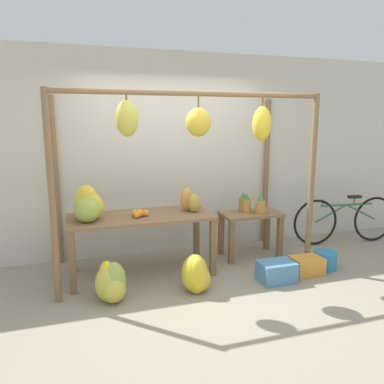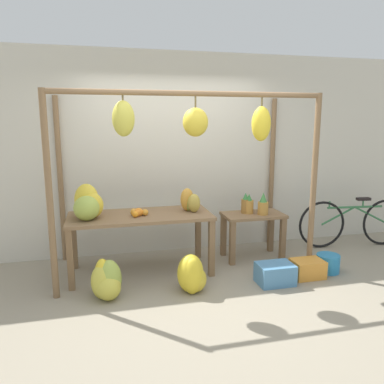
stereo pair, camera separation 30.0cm
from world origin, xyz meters
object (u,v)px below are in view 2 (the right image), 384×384
object	(u,v)px
pineapple_cluster	(252,205)
parked_bicycle	(354,222)
banana_pile_ground_right	(192,276)
fruit_crate_white	(275,274)
orange_pile	(138,212)
blue_bucket	(328,263)
papaya_pile	(189,201)
banana_pile_on_table	(88,204)
banana_pile_ground_left	(106,281)
fruit_crate_purple	(307,269)

from	to	relation	value
pineapple_cluster	parked_bicycle	size ratio (longest dim) A/B	0.19
banana_pile_ground_right	fruit_crate_white	size ratio (longest dim) A/B	1.05
orange_pile	blue_bucket	bearing A→B (deg)	-12.24
fruit_crate_white	papaya_pile	world-z (taller)	papaya_pile
orange_pile	parked_bicycle	distance (m)	3.27
banana_pile_on_table	parked_bicycle	bearing A→B (deg)	3.73
banana_pile_ground_left	blue_bucket	world-z (taller)	banana_pile_ground_left
banana_pile_on_table	papaya_pile	size ratio (longest dim) A/B	1.76
banana_pile_on_table	papaya_pile	world-z (taller)	banana_pile_on_table
fruit_crate_white	fruit_crate_purple	xyz separation A→B (m)	(0.47, 0.07, -0.01)
blue_bucket	parked_bicycle	distance (m)	1.24
banana_pile_on_table	banana_pile_ground_left	bearing A→B (deg)	-74.66
banana_pile_ground_left	parked_bicycle	xyz separation A→B (m)	(3.65, 0.84, 0.18)
banana_pile_on_table	papaya_pile	bearing A→B (deg)	2.59
pineapple_cluster	parked_bicycle	distance (m)	1.71
orange_pile	papaya_pile	distance (m)	0.66
blue_bucket	fruit_crate_purple	bearing A→B (deg)	-165.75
banana_pile_on_table	fruit_crate_white	distance (m)	2.33
pineapple_cluster	blue_bucket	world-z (taller)	pineapple_cluster
orange_pile	fruit_crate_purple	distance (m)	2.16
blue_bucket	fruit_crate_purple	size ratio (longest dim) A/B	0.77
orange_pile	banana_pile_ground_right	bearing A→B (deg)	-50.97
orange_pile	fruit_crate_white	size ratio (longest dim) A/B	0.51
orange_pile	pineapple_cluster	world-z (taller)	pineapple_cluster
orange_pile	fruit_crate_white	distance (m)	1.77
orange_pile	pineapple_cluster	xyz separation A→B (m)	(1.56, 0.21, -0.04)
banana_pile_on_table	blue_bucket	distance (m)	3.03
banana_pile_ground_right	blue_bucket	distance (m)	1.80
blue_bucket	fruit_crate_purple	world-z (taller)	blue_bucket
orange_pile	fruit_crate_white	world-z (taller)	orange_pile
pineapple_cluster	blue_bucket	bearing A→B (deg)	-43.86
orange_pile	banana_pile_ground_left	xyz separation A→B (m)	(-0.42, -0.56, -0.60)
orange_pile	banana_pile_ground_right	distance (m)	1.00
banana_pile_ground_left	orange_pile	bearing A→B (deg)	53.01
papaya_pile	banana_pile_on_table	bearing A→B (deg)	-177.41
pineapple_cluster	banana_pile_on_table	bearing A→B (deg)	-175.31
orange_pile	papaya_pile	world-z (taller)	papaya_pile
parked_bicycle	papaya_pile	distance (m)	2.64
fruit_crate_white	parked_bicycle	xyz separation A→B (m)	(1.73, 0.94, 0.25)
pineapple_cluster	fruit_crate_white	world-z (taller)	pineapple_cluster
orange_pile	blue_bucket	distance (m)	2.45
banana_pile_ground_right	papaya_pile	world-z (taller)	papaya_pile
banana_pile_on_table	orange_pile	world-z (taller)	banana_pile_on_table
orange_pile	pineapple_cluster	distance (m)	1.58
fruit_crate_white	blue_bucket	xyz separation A→B (m)	(0.80, 0.16, -0.01)
banana_pile_on_table	blue_bucket	world-z (taller)	banana_pile_on_table
orange_pile	parked_bicycle	xyz separation A→B (m)	(3.23, 0.28, -0.41)
parked_bicycle	fruit_crate_purple	size ratio (longest dim) A/B	4.59
banana_pile_ground_left	parked_bicycle	world-z (taller)	parked_bicycle
banana_pile_ground_right	parked_bicycle	world-z (taller)	parked_bicycle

